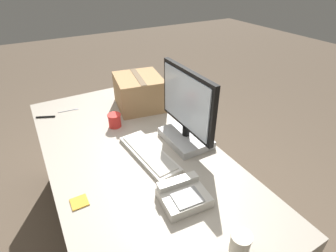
% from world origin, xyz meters
% --- Properties ---
extents(ground_plane, '(12.00, 12.00, 0.00)m').
position_xyz_m(ground_plane, '(0.00, 0.00, 0.00)').
color(ground_plane, brown).
extents(office_desk, '(1.80, 0.90, 0.71)m').
position_xyz_m(office_desk, '(0.00, 0.00, 0.36)').
color(office_desk, '#A89E8E').
rests_on(office_desk, ground_plane).
extents(monitor, '(0.48, 0.22, 0.45)m').
position_xyz_m(monitor, '(0.07, 0.32, 0.89)').
color(monitor, '#B7B7B7').
rests_on(monitor, office_desk).
extents(keyboard, '(0.45, 0.18, 0.03)m').
position_xyz_m(keyboard, '(0.09, 0.06, 0.72)').
color(keyboard, beige).
rests_on(keyboard, office_desk).
extents(desk_phone, '(0.19, 0.22, 0.08)m').
position_xyz_m(desk_phone, '(0.45, 0.06, 0.74)').
color(desk_phone, beige).
rests_on(desk_phone, office_desk).
extents(paper_cup_left, '(0.09, 0.09, 0.09)m').
position_xyz_m(paper_cup_left, '(-0.30, 0.01, 0.76)').
color(paper_cup_left, red).
rests_on(paper_cup_left, office_desk).
extents(paper_cup_right, '(0.08, 0.08, 0.09)m').
position_xyz_m(paper_cup_right, '(0.76, 0.11, 0.75)').
color(paper_cup_right, beige).
rests_on(paper_cup_right, office_desk).
extents(spoon, '(0.03, 0.15, 0.00)m').
position_xyz_m(spoon, '(-0.66, -0.19, 0.71)').
color(spoon, '#B2B2B7').
rests_on(spoon, office_desk).
extents(cardboard_box, '(0.39, 0.37, 0.23)m').
position_xyz_m(cardboard_box, '(-0.48, 0.27, 0.83)').
color(cardboard_box, tan).
rests_on(cardboard_box, office_desk).
extents(pen_marker, '(0.06, 0.12, 0.01)m').
position_xyz_m(pen_marker, '(-0.64, -0.37, 0.72)').
color(pen_marker, black).
rests_on(pen_marker, office_desk).
extents(sticky_note_pad, '(0.07, 0.07, 0.01)m').
position_xyz_m(sticky_note_pad, '(0.24, -0.35, 0.71)').
color(sticky_note_pad, gold).
rests_on(sticky_note_pad, office_desk).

